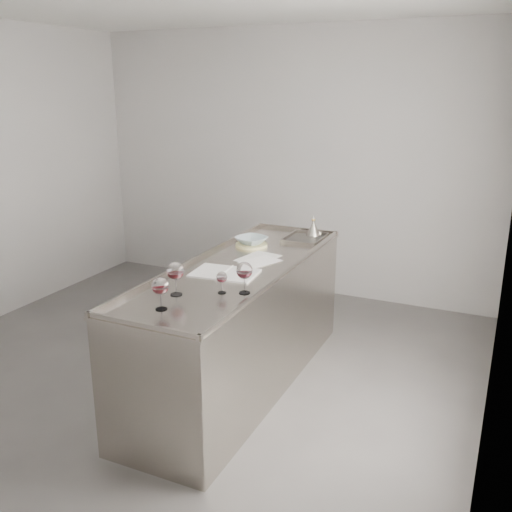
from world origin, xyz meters
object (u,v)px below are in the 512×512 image
at_px(notebook, 225,273).
at_px(ceramic_bowl, 251,240).
at_px(wine_glass_middle, 160,287).
at_px(wine_glass_left, 175,272).
at_px(wine_glass_small, 222,278).
at_px(wine_funnel, 313,229).
at_px(counter, 239,326).
at_px(wine_glass_right, 244,271).

distance_m(notebook, ceramic_bowl, 0.74).
relative_size(wine_glass_middle, ceramic_bowl, 0.83).
relative_size(wine_glass_middle, notebook, 0.42).
distance_m(wine_glass_left, ceramic_bowl, 1.23).
bearing_deg(wine_glass_middle, wine_glass_small, 63.84).
xyz_separation_m(wine_glass_middle, wine_funnel, (0.24, 2.00, -0.08)).
distance_m(counter, wine_glass_small, 0.79).
height_order(wine_glass_left, wine_funnel, wine_glass_left).
distance_m(wine_glass_right, wine_funnel, 1.55).
distance_m(wine_glass_small, wine_funnel, 1.61).
relative_size(wine_glass_left, wine_glass_middle, 1.08).
relative_size(wine_glass_left, wine_funnel, 1.17).
height_order(wine_glass_small, notebook, wine_glass_small).
bearing_deg(counter, wine_glass_middle, -93.14).
height_order(wine_glass_small, ceramic_bowl, wine_glass_small).
distance_m(wine_glass_left, wine_glass_middle, 0.25).
distance_m(wine_glass_small, notebook, 0.39).
bearing_deg(wine_glass_small, wine_glass_right, 23.69).
bearing_deg(wine_glass_small, counter, 105.28).
bearing_deg(notebook, ceramic_bowl, 95.25).
xyz_separation_m(wine_glass_small, wine_funnel, (0.05, 1.61, -0.04)).
height_order(wine_glass_middle, notebook, wine_glass_middle).
height_order(wine_glass_left, ceramic_bowl, wine_glass_left).
bearing_deg(wine_funnel, wine_glass_middle, -96.93).
bearing_deg(wine_glass_middle, ceramic_bowl, 94.05).
bearing_deg(wine_glass_right, counter, 120.38).
distance_m(counter, wine_glass_middle, 1.11).
xyz_separation_m(wine_glass_left, ceramic_bowl, (-0.05, 1.22, -0.10)).
bearing_deg(wine_glass_middle, wine_glass_right, 54.32).
bearing_deg(notebook, wine_funnel, 75.18).
relative_size(counter, wine_funnel, 13.09).
relative_size(counter, wine_glass_left, 11.21).
distance_m(wine_glass_small, ceramic_bowl, 1.11).
height_order(counter, wine_glass_left, wine_glass_left).
height_order(wine_glass_left, notebook, wine_glass_left).
distance_m(wine_glass_right, wine_glass_small, 0.15).
distance_m(wine_glass_right, ceramic_bowl, 1.10).
height_order(wine_glass_middle, wine_glass_small, wine_glass_middle).
bearing_deg(notebook, wine_glass_left, -105.10).
bearing_deg(counter, ceramic_bowl, 105.87).
bearing_deg(wine_funnel, counter, -100.13).
bearing_deg(counter, wine_funnel, 79.87).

